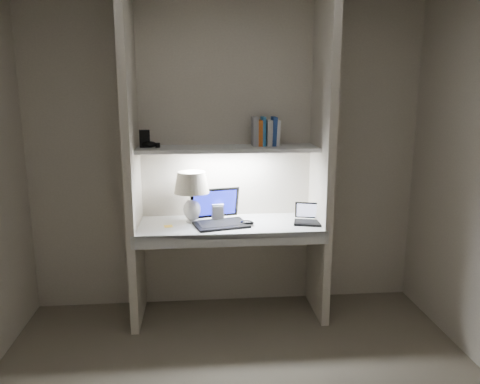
{
  "coord_description": "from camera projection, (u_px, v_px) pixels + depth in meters",
  "views": [
    {
      "loc": [
        -0.24,
        -2.31,
        1.8
      ],
      "look_at": [
        0.07,
        1.05,
        1.06
      ],
      "focal_mm": 35.0,
      "sensor_mm": 36.0,
      "label": 1
    }
  ],
  "objects": [
    {
      "name": "laptop_netbook",
      "position": [
        309.0,
        218.0,
        3.69
      ],
      "size": [
        0.28,
        0.26,
        0.15
      ],
      "rotation": [
        0.0,
        0.0,
        -0.26
      ],
      "color": "black",
      "rests_on": "desk"
    },
    {
      "name": "desk",
      "position": [
        229.0,
        226.0,
        3.68
      ],
      "size": [
        1.4,
        0.55,
        0.04
      ],
      "primitive_type": "cube",
      "color": "white",
      "rests_on": "alcove_panel_left"
    },
    {
      "name": "sticky_note",
      "position": [
        168.0,
        226.0,
        3.6
      ],
      "size": [
        0.08,
        0.08,
        0.0
      ],
      "primitive_type": "cube",
      "rotation": [
        0.0,
        0.0,
        0.16
      ],
      "color": "yellow",
      "rests_on": "desk"
    },
    {
      "name": "cable_coil",
      "position": [
        227.0,
        223.0,
        3.66
      ],
      "size": [
        0.13,
        0.13,
        0.01
      ],
      "primitive_type": "torus",
      "rotation": [
        0.0,
        0.0,
        -0.2
      ],
      "color": "black",
      "rests_on": "desk"
    },
    {
      "name": "shelf_box",
      "position": [
        145.0,
        139.0,
        3.6
      ],
      "size": [
        0.09,
        0.07,
        0.13
      ],
      "primitive_type": "cube",
      "rotation": [
        0.0,
        0.0,
        0.15
      ],
      "color": "black",
      "rests_on": "shelf"
    },
    {
      "name": "speaker",
      "position": [
        218.0,
        212.0,
        3.76
      ],
      "size": [
        0.1,
        0.07,
        0.13
      ],
      "primitive_type": "cube",
      "rotation": [
        0.0,
        0.0,
        0.03
      ],
      "color": "silver",
      "rests_on": "desk"
    },
    {
      "name": "shelf",
      "position": [
        228.0,
        149.0,
        3.65
      ],
      "size": [
        1.4,
        0.36,
        0.03
      ],
      "primitive_type": "cube",
      "color": "silver",
      "rests_on": "back_wall"
    },
    {
      "name": "book_row",
      "position": [
        265.0,
        132.0,
        3.7
      ],
      "size": [
        0.22,
        0.15,
        0.23
      ],
      "color": "white",
      "rests_on": "shelf"
    },
    {
      "name": "mouse",
      "position": [
        247.0,
        223.0,
        3.63
      ],
      "size": [
        0.13,
        0.1,
        0.04
      ],
      "primitive_type": "ellipsoid",
      "rotation": [
        0.0,
        0.0,
        -0.36
      ],
      "color": "black",
      "rests_on": "desk"
    },
    {
      "name": "alcove_panel_left",
      "position": [
        132.0,
        165.0,
        3.51
      ],
      "size": [
        0.06,
        0.55,
        2.5
      ],
      "primitive_type": "cube",
      "color": "beige",
      "rests_on": "floor"
    },
    {
      "name": "table_lamp",
      "position": [
        192.0,
        188.0,
        3.66
      ],
      "size": [
        0.28,
        0.28,
        0.41
      ],
      "color": "white",
      "rests_on": "desk"
    },
    {
      "name": "desk_apron",
      "position": [
        231.0,
        240.0,
        3.44
      ],
      "size": [
        1.46,
        0.03,
        0.1
      ],
      "primitive_type": "cube",
      "color": "silver",
      "rests_on": "desk"
    },
    {
      "name": "laptop_main",
      "position": [
        218.0,
        216.0,
        3.67
      ],
      "size": [
        0.47,
        0.43,
        0.27
      ],
      "rotation": [
        0.0,
        0.0,
        0.24
      ],
      "color": "black",
      "rests_on": "desk"
    },
    {
      "name": "back_wall",
      "position": [
        226.0,
        158.0,
        3.85
      ],
      "size": [
        3.2,
        0.01,
        2.5
      ],
      "primitive_type": "cube",
      "color": "beige",
      "rests_on": "floor"
    },
    {
      "name": "strip_light",
      "position": [
        228.0,
        151.0,
        3.65
      ],
      "size": [
        0.6,
        0.04,
        0.02
      ],
      "primitive_type": "cube",
      "color": "white",
      "rests_on": "shelf"
    },
    {
      "name": "alcove_panel_right",
      "position": [
        322.0,
        162.0,
        3.64
      ],
      "size": [
        0.06,
        0.55,
        2.5
      ],
      "primitive_type": "cube",
      "color": "beige",
      "rests_on": "floor"
    },
    {
      "name": "shelf_gadget",
      "position": [
        149.0,
        144.0,
        3.58
      ],
      "size": [
        0.13,
        0.11,
        0.05
      ],
      "primitive_type": "ellipsoid",
      "rotation": [
        0.0,
        0.0,
        -0.26
      ],
      "color": "black",
      "rests_on": "shelf"
    }
  ]
}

